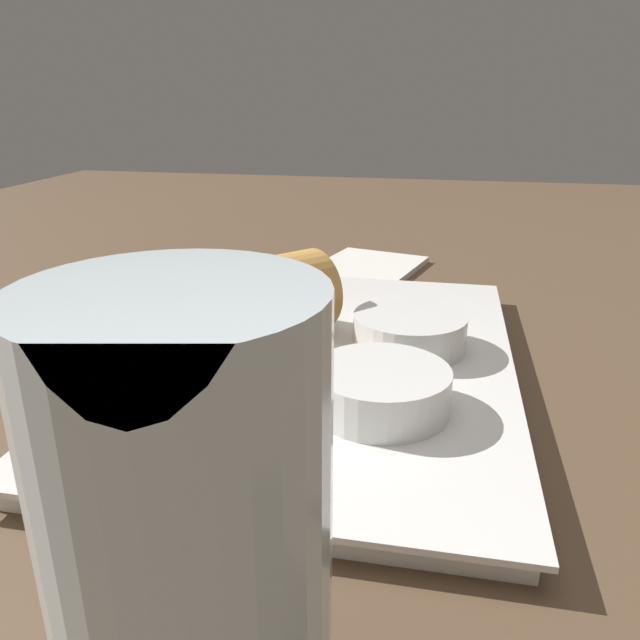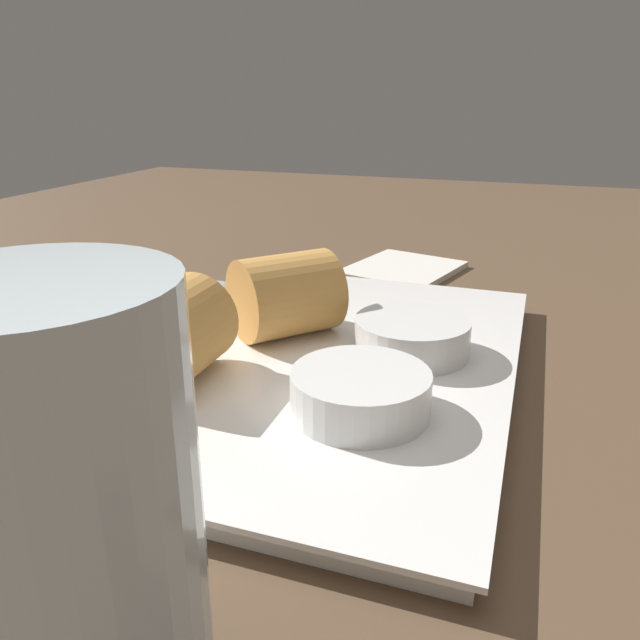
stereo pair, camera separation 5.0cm
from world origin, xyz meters
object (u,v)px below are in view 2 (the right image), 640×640
Objects in this scene: serving_plate at (320,364)px; dipping_bowl_near at (412,335)px; spoon at (192,296)px; drinking_glass at (67,529)px; dipping_bowl_far at (360,391)px; napkin at (403,269)px.

dipping_bowl_near reaches higher than serving_plate.
spoon is 1.46× the size of drinking_glass.
serving_plate is 4.68× the size of dipping_bowl_far.
napkin is (-22.67, -5.36, -2.42)cm from dipping_bowl_near.
spoon is at bearing -111.24° from dipping_bowl_near.
drinking_glass is at bearing 26.05° from spoon.
serving_plate is 2.59× the size of napkin.
napkin is at bearing -178.18° from drinking_glass.
dipping_bowl_far is at bearing 8.17° from napkin.
dipping_bowl_far is at bearing -6.27° from dipping_bowl_near.
dipping_bowl_far reaches higher than serving_plate.
spoon is at bearing -123.16° from serving_plate.
spoon is (-9.57, -14.65, -0.15)cm from serving_plate.
dipping_bowl_near is 1.00× the size of dipping_bowl_far.
drinking_glass is (16.97, -2.92, 3.81)cm from dipping_bowl_far.
serving_plate is 24.48cm from napkin.
drinking_glass is (23.47, 1.50, 5.77)cm from serving_plate.
dipping_bowl_near is at bearing 173.73° from dipping_bowl_far.
spoon is at bearing -44.44° from napkin.
dipping_bowl_near is 23.42cm from napkin.
drinking_glass is (33.04, 16.15, 5.92)cm from spoon.
dipping_bowl_far is at bearing 49.87° from spoon.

